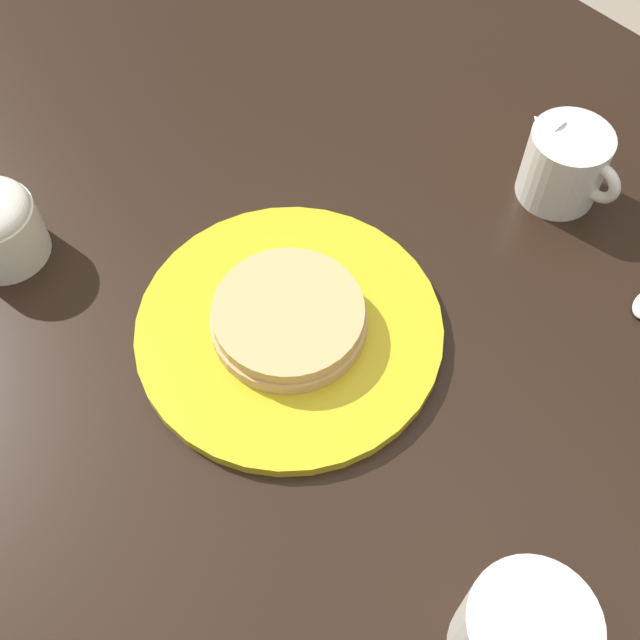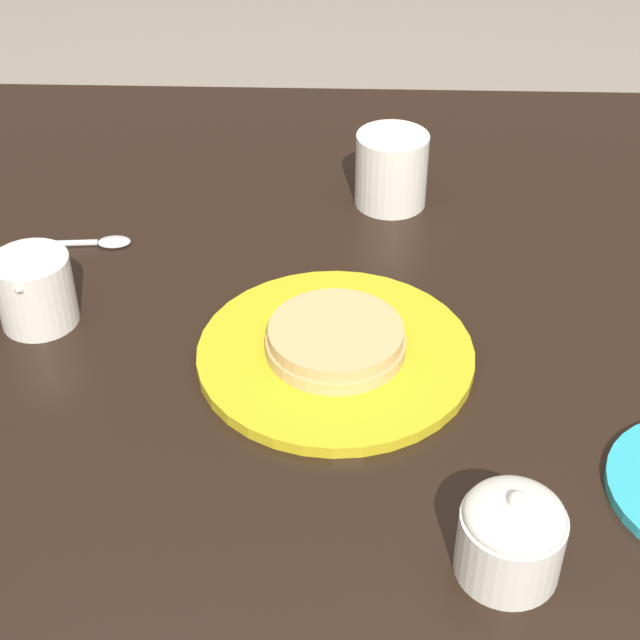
# 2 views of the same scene
# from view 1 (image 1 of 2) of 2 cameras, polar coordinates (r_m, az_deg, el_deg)

# --- Properties ---
(ground_plane) EXTENTS (8.00, 8.00, 0.00)m
(ground_plane) POSITION_cam_1_polar(r_m,az_deg,el_deg) (1.38, -0.55, -17.93)
(ground_plane) COLOR gray
(dining_table) EXTENTS (1.18, 1.09, 0.75)m
(dining_table) POSITION_cam_1_polar(r_m,az_deg,el_deg) (0.78, -0.93, -6.26)
(dining_table) COLOR black
(dining_table) RESTS_ON ground_plane
(pancake_plate) EXTENTS (0.26, 0.26, 0.04)m
(pancake_plate) POSITION_cam_1_polar(r_m,az_deg,el_deg) (0.68, -2.35, -0.48)
(pancake_plate) COLOR gold
(pancake_plate) RESTS_ON dining_table
(creamer_pitcher) EXTENTS (0.11, 0.08, 0.08)m
(creamer_pitcher) POSITION_cam_1_polar(r_m,az_deg,el_deg) (0.79, 16.95, 10.62)
(creamer_pitcher) COLOR silver
(creamer_pitcher) RESTS_ON dining_table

